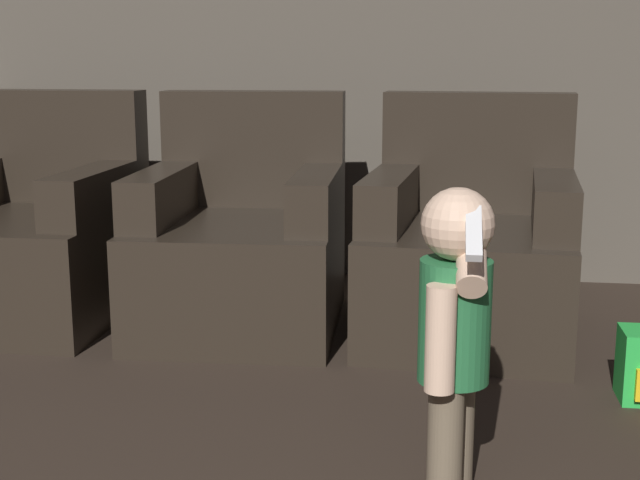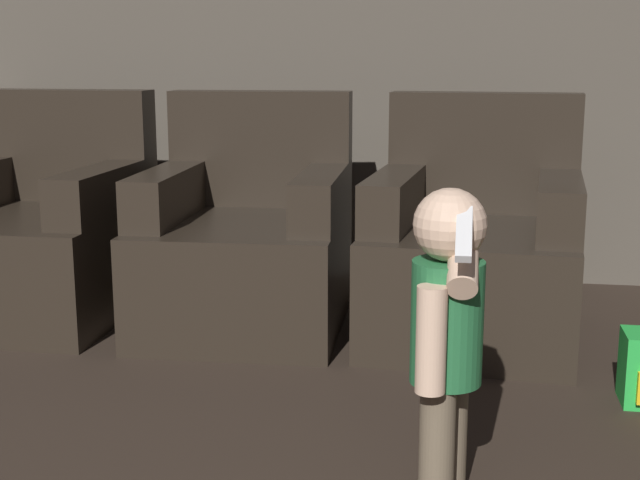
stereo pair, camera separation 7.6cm
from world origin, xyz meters
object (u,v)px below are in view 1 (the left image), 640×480
object	(u,v)px
armchair_right	(470,253)
person_toddler	(455,322)
armchair_middle	(242,246)
armchair_left	(31,240)

from	to	relation	value
armchair_right	person_toddler	world-z (taller)	armchair_right
armchair_middle	person_toddler	xyz separation A→B (m)	(0.85, -1.42, 0.14)
armchair_middle	person_toddler	size ratio (longest dim) A/B	1.19
armchair_left	armchair_right	distance (m)	1.84
armchair_left	armchair_right	size ratio (longest dim) A/B	0.97
person_toddler	armchair_left	bearing A→B (deg)	-111.13
person_toddler	armchair_middle	bearing A→B (deg)	-131.49
armchair_middle	armchair_right	distance (m)	0.93
armchair_middle	armchair_right	bearing A→B (deg)	-2.02
armchair_middle	armchair_right	size ratio (longest dim) A/B	0.97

